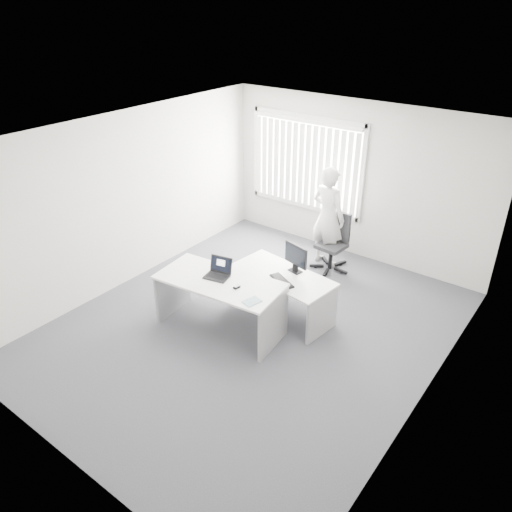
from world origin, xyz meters
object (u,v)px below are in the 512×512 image
Objects in this scene: office_chair at (332,251)px; laptop at (216,269)px; monitor at (296,258)px; desk_near at (220,294)px; desk_far at (282,286)px; person at (328,217)px.

office_chair is 3.07× the size of laptop.
laptop is 0.76× the size of monitor.
monitor is at bearing -77.26° from office_chair.
monitor is (0.21, -1.54, 0.60)m from office_chair.
desk_far is (0.51, 0.82, -0.08)m from desk_near.
desk_near is 0.97m from desk_far.
monitor reaches higher than desk_far.
laptop reaches higher than office_chair.
desk_near is 0.37m from laptop.
office_chair is 2.35× the size of monitor.
desk_far is 1.08m from laptop.
office_chair is at bearing 74.83° from desk_near.
laptop is at bearing 93.25° from person.
office_chair is (0.40, 2.55, -0.27)m from desk_near.
person is 1.67m from monitor.
desk_near is at bearing -107.26° from monitor.
laptop is at bearing -95.65° from office_chair.
office_chair is 1.67m from monitor.
desk_far is 1.87m from person.
monitor is at bearing 113.15° from person.
desk_near is 1.03× the size of person.
desk_far is 1.58× the size of office_chair.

